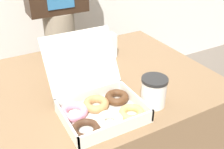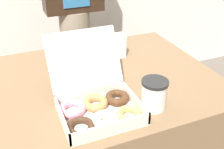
{
  "view_description": "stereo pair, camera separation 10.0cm",
  "coord_description": "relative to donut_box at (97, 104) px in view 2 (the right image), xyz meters",
  "views": [
    {
      "loc": [
        -0.4,
        -0.97,
        1.41
      ],
      "look_at": [
        0.02,
        -0.21,
        0.91
      ],
      "focal_mm": 42.0,
      "sensor_mm": 36.0,
      "label": 1
    },
    {
      "loc": [
        -0.31,
        -1.01,
        1.41
      ],
      "look_at": [
        0.02,
        -0.21,
        0.91
      ],
      "focal_mm": 42.0,
      "sensor_mm": 36.0,
      "label": 2
    }
  ],
  "objects": [
    {
      "name": "person_customer",
      "position": [
        0.17,
        0.97,
        0.12
      ],
      "size": [
        0.39,
        0.22,
        1.68
      ],
      "color": "gray",
      "rests_on": "ground_plane"
    },
    {
      "name": "napkin_holder",
      "position": [
        0.24,
        0.42,
        0.03
      ],
      "size": [
        0.12,
        0.06,
        0.13
      ],
      "color": "silver",
      "rests_on": "table"
    },
    {
      "name": "coffee_cup",
      "position": [
        0.22,
        -0.05,
        0.02
      ],
      "size": [
        0.1,
        0.1,
        0.12
      ],
      "color": "silver",
      "rests_on": "table"
    },
    {
      "name": "table",
      "position": [
        0.05,
        0.24,
        -0.42
      ],
      "size": [
        1.18,
        0.86,
        0.77
      ],
      "color": "brown",
      "rests_on": "ground_plane"
    },
    {
      "name": "donut_box",
      "position": [
        0.0,
        0.0,
        0.0
      ],
      "size": [
        0.31,
        0.36,
        0.26
      ],
      "color": "silver",
      "rests_on": "table"
    }
  ]
}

